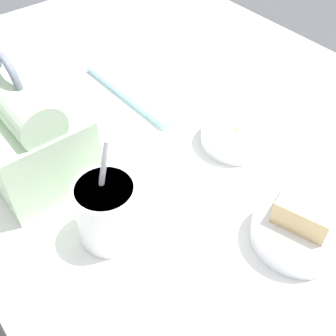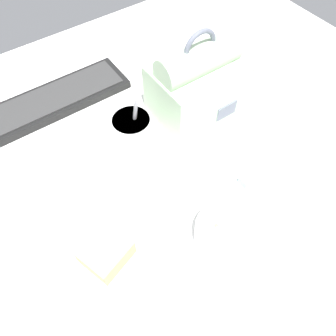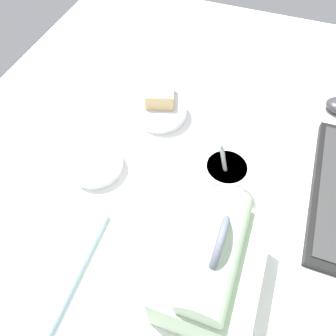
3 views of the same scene
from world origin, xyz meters
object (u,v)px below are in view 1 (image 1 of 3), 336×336
Objects in this scene: bento_bowl_snacks at (236,132)px; chopstick_case at (127,93)px; lunch_bag at (26,132)px; bento_bowl_sandwich at (301,225)px; soup_cup at (107,210)px.

bento_bowl_snacks is 22.53cm from chopstick_case.
lunch_bag is at bearing 107.11° from chopstick_case.
bento_bowl_sandwich is (-33.58, -20.95, -4.33)cm from lunch_bag.
lunch_bag reaches higher than soup_cup.
soup_cup reaches higher than bento_bowl_sandwich.
lunch_bag is at bearing 7.34° from soup_cup.
soup_cup is at bearing 95.40° from bento_bowl_snacks.
soup_cup is 0.65× the size of chopstick_case.
lunch_bag reaches higher than bento_bowl_sandwich.
bento_bowl_sandwich is at bearing -130.98° from soup_cup.
lunch_bag is 39.81cm from bento_bowl_sandwich.
bento_bowl_snacks is at bearing -84.60° from soup_cup.
bento_bowl_snacks is at bearing -162.69° from chopstick_case.
bento_bowl_sandwich is 20.07cm from bento_bowl_snacks.
lunch_bag is 17.65cm from soup_cup.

